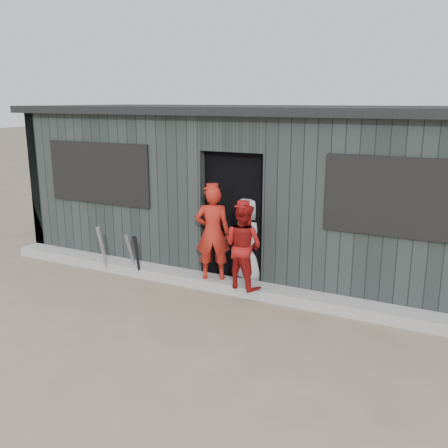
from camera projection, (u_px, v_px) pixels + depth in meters
The scene contains 9 objects.
ground at pixel (154, 341), 5.77m from camera, with size 80.00×80.00×0.00m, color #756551.
curb at pixel (225, 285), 7.33m from camera, with size 8.00×0.36×0.15m, color #9FA09B.
bat_left at pixel (103, 250), 7.91m from camera, with size 0.07×0.07×0.83m, color #97969F.
bat_mid at pixel (131, 254), 7.90m from camera, with size 0.07×0.07×0.70m, color gray.
bat_right at pixel (137, 257), 7.66m from camera, with size 0.07×0.07×0.75m, color black.
player_red_left at pixel (213, 233), 7.22m from camera, with size 0.51×0.33×1.39m, color #B22116.
player_red_right at pixel (243, 246), 6.90m from camera, with size 0.59×0.46×1.21m, color maroon.
player_grey_back at pixel (249, 240), 7.46m from camera, with size 0.66×0.43×1.34m, color #BEBEBE.
dugout at pixel (269, 186), 8.50m from camera, with size 8.30×3.30×2.62m.
Camera 1 is at (3.10, -4.34, 2.71)m, focal length 40.00 mm.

